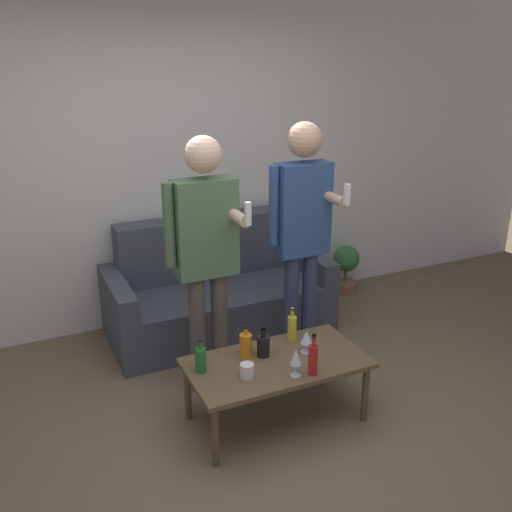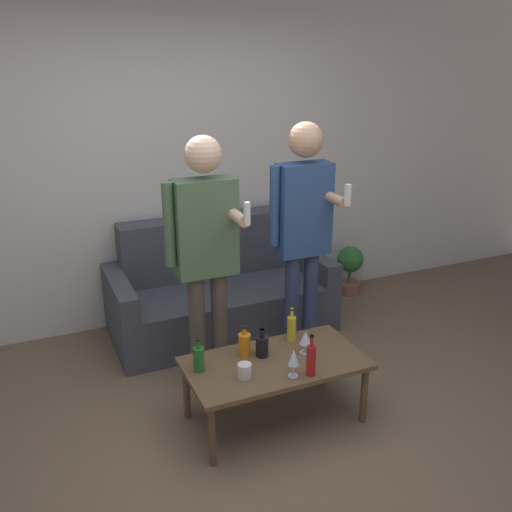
# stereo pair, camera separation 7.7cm
# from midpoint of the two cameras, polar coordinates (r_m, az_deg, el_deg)

# --- Properties ---
(ground_plane) EXTENTS (16.00, 16.00, 0.00)m
(ground_plane) POSITION_cam_midpoint_polar(r_m,az_deg,el_deg) (3.47, 1.12, -19.64)
(ground_plane) COLOR #756047
(wall_back) EXTENTS (8.00, 0.06, 2.70)m
(wall_back) POSITION_cam_midpoint_polar(r_m,az_deg,el_deg) (4.70, -10.00, 9.21)
(wall_back) COLOR silver
(wall_back) RESTS_ON ground_plane
(couch) EXTENTS (1.77, 0.82, 0.91)m
(couch) POSITION_cam_midpoint_polar(r_m,az_deg,el_deg) (4.72, -4.44, -3.70)
(couch) COLOR #474C56
(couch) RESTS_ON ground_plane
(coffee_table) EXTENTS (1.10, 0.58, 0.42)m
(coffee_table) POSITION_cam_midpoint_polar(r_m,az_deg,el_deg) (3.56, 1.43, -11.04)
(coffee_table) COLOR brown
(coffee_table) RESTS_ON ground_plane
(bottle_orange) EXTENTS (0.08, 0.08, 0.18)m
(bottle_orange) POSITION_cam_midpoint_polar(r_m,az_deg,el_deg) (3.55, 0.11, -8.93)
(bottle_orange) COLOR black
(bottle_orange) RESTS_ON coffee_table
(bottle_green) EXTENTS (0.06, 0.06, 0.23)m
(bottle_green) POSITION_cam_midpoint_polar(r_m,az_deg,el_deg) (3.73, 3.02, -7.14)
(bottle_green) COLOR yellow
(bottle_green) RESTS_ON coffee_table
(bottle_dark) EXTENTS (0.06, 0.06, 0.26)m
(bottle_dark) POSITION_cam_midpoint_polar(r_m,az_deg,el_deg) (3.37, 5.07, -10.19)
(bottle_dark) COLOR #B21E1E
(bottle_dark) RESTS_ON coffee_table
(bottle_yellow) EXTENTS (0.07, 0.07, 0.21)m
(bottle_yellow) POSITION_cam_midpoint_polar(r_m,az_deg,el_deg) (3.41, -6.22, -10.20)
(bottle_yellow) COLOR #23752D
(bottle_yellow) RESTS_ON coffee_table
(bottle_red) EXTENTS (0.08, 0.08, 0.21)m
(bottle_red) POSITION_cam_midpoint_polar(r_m,az_deg,el_deg) (3.55, -1.67, -8.82)
(bottle_red) COLOR orange
(bottle_red) RESTS_ON coffee_table
(wine_glass_near) EXTENTS (0.08, 0.08, 0.15)m
(wine_glass_near) POSITION_cam_midpoint_polar(r_m,az_deg,el_deg) (3.59, 4.45, -8.16)
(wine_glass_near) COLOR silver
(wine_glass_near) RESTS_ON coffee_table
(wine_glass_far) EXTENTS (0.07, 0.07, 0.18)m
(wine_glass_far) POSITION_cam_midpoint_polar(r_m,az_deg,el_deg) (3.33, 3.33, -10.11)
(wine_glass_far) COLOR silver
(wine_glass_far) RESTS_ON coffee_table
(cup_on_table) EXTENTS (0.08, 0.08, 0.09)m
(cup_on_table) POSITION_cam_midpoint_polar(r_m,az_deg,el_deg) (3.35, -1.59, -11.42)
(cup_on_table) COLOR white
(cup_on_table) RESTS_ON coffee_table
(person_standing_left) EXTENTS (0.47, 0.43, 1.73)m
(person_standing_left) POSITION_cam_midpoint_polar(r_m,az_deg,el_deg) (3.63, -5.69, 1.06)
(person_standing_left) COLOR brown
(person_standing_left) RESTS_ON ground_plane
(person_standing_right) EXTENTS (0.44, 0.44, 1.77)m
(person_standing_right) POSITION_cam_midpoint_polar(r_m,az_deg,el_deg) (3.94, 4.05, 3.23)
(person_standing_right) COLOR navy
(person_standing_right) RESTS_ON ground_plane
(potted_plant) EXTENTS (0.25, 0.25, 0.46)m
(potted_plant) POSITION_cam_midpoint_polar(r_m,az_deg,el_deg) (5.47, 8.58, -0.92)
(potted_plant) COLOR #936042
(potted_plant) RESTS_ON ground_plane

